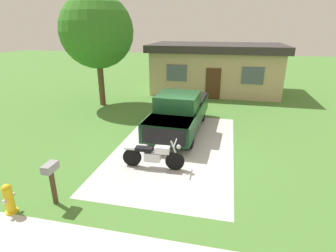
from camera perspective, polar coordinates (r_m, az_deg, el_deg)
The scene contains 8 objects.
ground_plane at distance 11.19m, azimuth 1.57°, elevation -4.55°, with size 80.00×80.00×0.00m, color #4C8036.
driveway_pad at distance 11.19m, azimuth 1.57°, elevation -4.54°, with size 4.71×8.27×0.01m, color beige.
motorcycle at distance 9.48m, azimuth -3.07°, elevation -6.27°, with size 2.21×0.70×1.09m.
pickup_truck at distance 12.70m, azimuth 2.52°, elevation 3.15°, with size 2.23×5.70×1.90m.
fire_hydrant at distance 8.51m, azimuth -30.71°, elevation -13.15°, with size 0.32×0.40×0.87m.
mailbox at distance 8.07m, azimuth -23.59°, elevation -9.13°, with size 0.26×0.48×1.26m.
shade_tree at distance 17.12m, azimuth -14.89°, elevation 18.84°, with size 4.29×4.29×6.59m.
neighbor_house at distance 21.03m, azimuth 10.10°, elevation 12.12°, with size 9.60×5.60×3.50m.
Camera 1 is at (1.92, -9.96, 4.73)m, focal length 28.72 mm.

